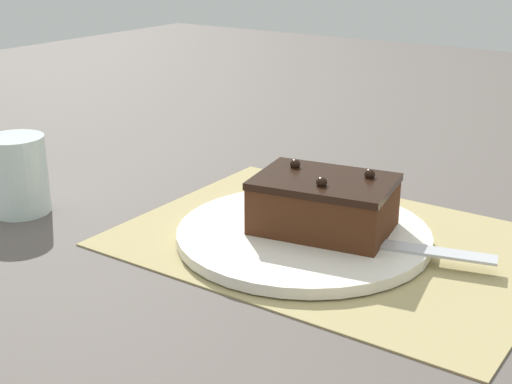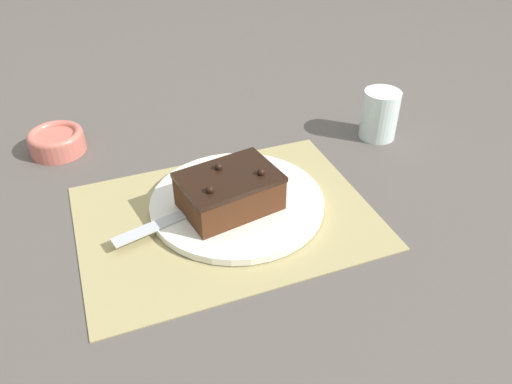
{
  "view_description": "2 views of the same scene",
  "coord_description": "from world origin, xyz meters",
  "px_view_note": "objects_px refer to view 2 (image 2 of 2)",
  "views": [
    {
      "loc": [
        0.35,
        -0.65,
        0.33
      ],
      "look_at": [
        -0.06,
        -0.06,
        0.06
      ],
      "focal_mm": 50.0,
      "sensor_mm": 36.0,
      "label": 1
    },
    {
      "loc": [
        0.18,
        0.59,
        0.51
      ],
      "look_at": [
        -0.05,
        0.0,
        0.04
      ],
      "focal_mm": 35.0,
      "sensor_mm": 36.0,
      "label": 2
    }
  ],
  "objects_px": {
    "cake_plate": "(237,202)",
    "chocolate_cake": "(229,191)",
    "small_bowl": "(57,141)",
    "drinking_glass": "(380,115)",
    "serving_knife": "(202,207)"
  },
  "relations": [
    {
      "from": "cake_plate",
      "to": "chocolate_cake",
      "type": "xyz_separation_m",
      "value": [
        0.02,
        0.01,
        0.04
      ]
    },
    {
      "from": "cake_plate",
      "to": "chocolate_cake",
      "type": "distance_m",
      "value": 0.04
    },
    {
      "from": "chocolate_cake",
      "to": "small_bowl",
      "type": "bearing_deg",
      "value": -50.72
    },
    {
      "from": "drinking_glass",
      "to": "chocolate_cake",
      "type": "bearing_deg",
      "value": 20.27
    },
    {
      "from": "chocolate_cake",
      "to": "small_bowl",
      "type": "height_order",
      "value": "chocolate_cake"
    },
    {
      "from": "serving_knife",
      "to": "small_bowl",
      "type": "distance_m",
      "value": 0.36
    },
    {
      "from": "chocolate_cake",
      "to": "drinking_glass",
      "type": "distance_m",
      "value": 0.38
    },
    {
      "from": "small_bowl",
      "to": "cake_plate",
      "type": "bearing_deg",
      "value": 132.51
    },
    {
      "from": "drinking_glass",
      "to": "cake_plate",
      "type": "bearing_deg",
      "value": 19.13
    },
    {
      "from": "serving_knife",
      "to": "small_bowl",
      "type": "height_order",
      "value": "small_bowl"
    },
    {
      "from": "chocolate_cake",
      "to": "serving_knife",
      "type": "relative_size",
      "value": 0.75
    },
    {
      "from": "cake_plate",
      "to": "serving_knife",
      "type": "relative_size",
      "value": 1.29
    },
    {
      "from": "cake_plate",
      "to": "drinking_glass",
      "type": "relative_size",
      "value": 2.93
    },
    {
      "from": "drinking_glass",
      "to": "small_bowl",
      "type": "height_order",
      "value": "drinking_glass"
    },
    {
      "from": "serving_knife",
      "to": "small_bowl",
      "type": "relative_size",
      "value": 2.14
    }
  ]
}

